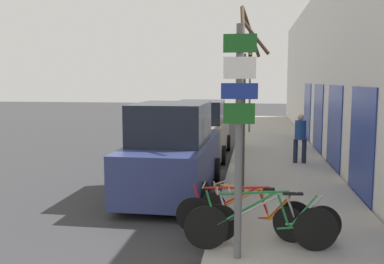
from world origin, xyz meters
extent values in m
plane|color=#333335|center=(0.00, 11.20, 0.00)|extent=(80.00, 80.00, 0.00)
cube|color=#9E9B93|center=(2.60, 14.00, 0.07)|extent=(3.20, 32.00, 0.15)
cube|color=silver|center=(4.35, 14.00, 3.25)|extent=(0.20, 32.00, 6.50)
cube|color=navy|center=(4.23, 7.15, 1.43)|extent=(0.03, 2.20, 2.56)
cube|color=navy|center=(4.23, 10.53, 1.43)|extent=(0.03, 2.20, 2.56)
cube|color=navy|center=(4.23, 13.92, 1.43)|extent=(0.03, 2.20, 2.56)
cube|color=navy|center=(4.23, 17.31, 1.43)|extent=(0.03, 2.20, 2.56)
cylinder|color=#595B60|center=(1.53, 3.19, 1.90)|extent=(0.11, 0.11, 3.51)
cube|color=#19591E|center=(1.53, 3.12, 3.38)|extent=(0.48, 0.02, 0.26)
cube|color=white|center=(1.53, 3.12, 3.03)|extent=(0.47, 0.02, 0.32)
cube|color=navy|center=(1.53, 3.12, 2.69)|extent=(0.53, 0.02, 0.23)
cube|color=#19591E|center=(1.53, 3.12, 2.37)|extent=(0.46, 0.02, 0.30)
cylinder|color=black|center=(1.02, 3.45, 0.51)|extent=(0.72, 0.11, 0.72)
cylinder|color=black|center=(2.75, 3.62, 0.51)|extent=(0.72, 0.11, 0.72)
cylinder|color=#197233|center=(1.67, 3.51, 0.84)|extent=(0.97, 0.13, 0.59)
cylinder|color=#197233|center=(1.75, 3.52, 1.09)|extent=(1.13, 0.15, 0.09)
cylinder|color=#197233|center=(2.23, 3.57, 0.81)|extent=(0.21, 0.06, 0.51)
cylinder|color=#197233|center=(2.44, 3.59, 0.53)|extent=(0.61, 0.09, 0.08)
cylinder|color=#197233|center=(2.53, 3.60, 0.79)|extent=(0.46, 0.07, 0.57)
cylinder|color=#197233|center=(1.11, 3.46, 0.81)|extent=(0.21, 0.05, 0.62)
cube|color=black|center=(2.31, 3.58, 1.08)|extent=(0.21, 0.10, 0.04)
cylinder|color=#99999E|center=(1.19, 3.47, 1.12)|extent=(0.07, 0.44, 0.02)
cylinder|color=black|center=(1.20, 3.79, 0.47)|extent=(0.65, 0.10, 0.65)
cylinder|color=black|center=(2.89, 3.95, 0.47)|extent=(0.65, 0.10, 0.65)
cylinder|color=#B7B7BC|center=(1.83, 3.85, 0.77)|extent=(0.95, 0.13, 0.53)
cylinder|color=#B7B7BC|center=(1.92, 3.86, 1.00)|extent=(1.11, 0.14, 0.08)
cylinder|color=#B7B7BC|center=(2.38, 3.90, 0.75)|extent=(0.21, 0.06, 0.47)
cylinder|color=#B7B7BC|center=(2.59, 3.92, 0.50)|extent=(0.60, 0.09, 0.08)
cylinder|color=#B7B7BC|center=(2.68, 3.93, 0.73)|extent=(0.45, 0.07, 0.52)
cylinder|color=#B7B7BC|center=(1.28, 3.80, 0.75)|extent=(0.20, 0.05, 0.56)
cube|color=black|center=(2.47, 3.91, 1.00)|extent=(0.21, 0.10, 0.04)
cylinder|color=#99999E|center=(1.36, 3.80, 1.03)|extent=(0.07, 0.44, 0.02)
cylinder|color=black|center=(0.72, 4.15, 0.47)|extent=(0.65, 0.04, 0.65)
cylinder|color=black|center=(2.45, 4.16, 0.47)|extent=(0.65, 0.04, 0.65)
cylinder|color=red|center=(1.37, 4.15, 0.77)|extent=(0.97, 0.04, 0.53)
cylinder|color=red|center=(1.46, 4.16, 1.00)|extent=(1.13, 0.04, 0.08)
cylinder|color=red|center=(1.94, 4.16, 0.75)|extent=(0.21, 0.04, 0.47)
cylinder|color=red|center=(2.15, 4.16, 0.50)|extent=(0.61, 0.03, 0.08)
cylinder|color=red|center=(2.24, 4.16, 0.73)|extent=(0.45, 0.03, 0.52)
cylinder|color=red|center=(0.81, 4.15, 0.75)|extent=(0.20, 0.03, 0.56)
cube|color=black|center=(2.02, 4.16, 1.00)|extent=(0.20, 0.08, 0.04)
cylinder|color=#99999E|center=(0.90, 4.15, 1.03)|extent=(0.03, 0.44, 0.02)
cylinder|color=black|center=(1.02, 4.73, 0.45)|extent=(0.54, 0.33, 0.60)
cylinder|color=black|center=(2.36, 3.95, 0.45)|extent=(0.54, 0.33, 0.60)
cylinder|color=orange|center=(1.53, 4.43, 0.73)|extent=(0.77, 0.47, 0.50)
cylinder|color=orange|center=(1.59, 4.40, 0.94)|extent=(0.89, 0.54, 0.08)
cylinder|color=orange|center=(1.96, 4.18, 0.71)|extent=(0.18, 0.13, 0.43)
cylinder|color=orange|center=(2.13, 4.09, 0.47)|extent=(0.49, 0.30, 0.07)
cylinder|color=orange|center=(2.20, 4.05, 0.69)|extent=(0.37, 0.23, 0.49)
cylinder|color=orange|center=(1.09, 4.69, 0.71)|extent=(0.18, 0.12, 0.52)
cube|color=black|center=(2.03, 4.14, 0.94)|extent=(0.21, 0.17, 0.04)
cylinder|color=#99999E|center=(1.16, 4.65, 0.96)|extent=(0.24, 0.39, 0.02)
cube|color=navy|center=(-0.25, 7.33, 0.76)|extent=(1.93, 4.74, 1.15)
cube|color=black|center=(-0.25, 7.14, 1.82)|extent=(1.72, 2.47, 0.97)
cylinder|color=black|center=(-1.18, 8.80, 0.33)|extent=(0.23, 0.67, 0.67)
cylinder|color=black|center=(0.71, 8.78, 0.33)|extent=(0.23, 0.67, 0.67)
cylinder|color=black|center=(-1.21, 5.87, 0.33)|extent=(0.23, 0.67, 0.67)
cylinder|color=black|center=(0.68, 5.86, 0.33)|extent=(0.23, 0.67, 0.67)
cube|color=gray|center=(-0.20, 12.71, 0.74)|extent=(1.85, 4.69, 1.13)
cube|color=black|center=(-0.20, 12.53, 1.71)|extent=(1.66, 2.44, 0.80)
cylinder|color=black|center=(-1.12, 14.17, 0.33)|extent=(0.22, 0.65, 0.65)
cylinder|color=black|center=(0.72, 14.17, 0.33)|extent=(0.22, 0.65, 0.65)
cylinder|color=black|center=(-1.12, 11.26, 0.33)|extent=(0.22, 0.65, 0.65)
cylinder|color=black|center=(0.72, 11.26, 0.33)|extent=(0.22, 0.65, 0.65)
cylinder|color=#1E2338|center=(3.14, 11.12, 0.54)|extent=(0.15, 0.15, 0.78)
cylinder|color=#1E2338|center=(3.42, 11.11, 0.54)|extent=(0.15, 0.15, 0.78)
cylinder|color=navy|center=(3.28, 11.12, 1.24)|extent=(0.36, 0.36, 0.62)
sphere|color=tan|center=(3.28, 11.12, 1.66)|extent=(0.21, 0.21, 0.21)
cylinder|color=#4C3828|center=(1.44, 6.98, 1.81)|extent=(0.21, 0.21, 3.31)
cylinder|color=#4C3828|center=(1.76, 7.05, 3.85)|extent=(0.71, 0.24, 0.82)
cylinder|color=#4C3828|center=(1.65, 7.49, 4.00)|extent=(0.51, 1.11, 1.13)
cylinder|color=#4C3828|center=(1.48, 6.44, 3.99)|extent=(0.16, 1.16, 1.11)
cylinder|color=#595B60|center=(1.55, 19.45, 2.40)|extent=(0.10, 0.10, 4.50)
cube|color=black|center=(1.55, 19.35, 4.20)|extent=(0.20, 0.16, 0.64)
sphere|color=red|center=(1.55, 19.26, 4.40)|extent=(0.11, 0.11, 0.11)
sphere|color=orange|center=(1.55, 19.26, 4.20)|extent=(0.11, 0.11, 0.11)
sphere|color=green|center=(1.55, 19.26, 4.00)|extent=(0.11, 0.11, 0.11)
camera|label=1|loc=(1.73, -3.12, 2.84)|focal=40.00mm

